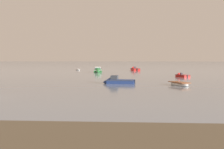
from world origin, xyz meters
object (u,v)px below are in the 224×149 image
Objects in this scene: rowboat_moored_1 at (179,84)px; motorboat_moored_0 at (135,70)px; motorboat_moored_6 at (98,71)px; motorboat_moored_1 at (116,82)px; motorboat_moored_5 at (181,76)px; rowboat_moored_5 at (78,70)px.

motorboat_moored_0 is at bearing 164.58° from rowboat_moored_1.
rowboat_moored_1 is 50.37m from motorboat_moored_6.
motorboat_moored_1 is 1.21× the size of motorboat_moored_5.
motorboat_moored_0 is 63.62m from rowboat_moored_1.
rowboat_moored_5 is 0.50× the size of motorboat_moored_6.
motorboat_moored_0 reaches higher than rowboat_moored_1.
motorboat_moored_0 is 1.27× the size of rowboat_moored_1.
motorboat_moored_0 is 40.63m from motorboat_moored_5.
motorboat_moored_5 is at bearing -114.72° from motorboat_moored_1.
rowboat_moored_5 is at bearing -68.43° from motorboat_moored_1.
motorboat_moored_6 is (-8.14, 44.05, 0.06)m from motorboat_moored_1.
rowboat_moored_1 is 0.77× the size of motorboat_moored_6.
motorboat_moored_6 reaches higher than motorboat_moored_1.
rowboat_moored_5 is at bearing 68.77° from motorboat_moored_0.
rowboat_moored_1 is (9.54, -3.12, -0.09)m from motorboat_moored_1.
motorboat_moored_0 is at bearing -11.12° from motorboat_moored_5.
motorboat_moored_0 is at bearing -120.18° from rowboat_moored_5.
motorboat_moored_1 is 10.03m from rowboat_moored_1.
motorboat_moored_5 is 31.09m from motorboat_moored_6.
rowboat_moored_1 is (7.52, -63.18, -0.08)m from motorboat_moored_0.
motorboat_moored_1 is at bearing 5.78° from motorboat_moored_6.
rowboat_moored_1 is 1.54× the size of rowboat_moored_5.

